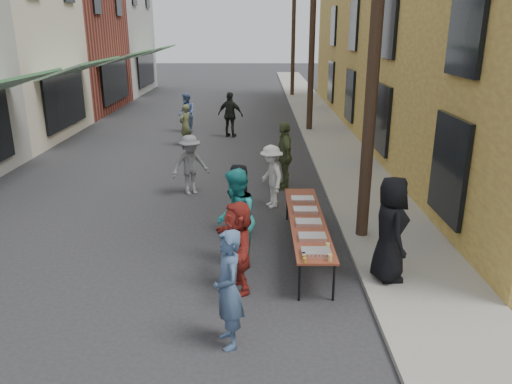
{
  "coord_description": "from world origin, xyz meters",
  "views": [
    {
      "loc": [
        2.03,
        -7.15,
        4.42
      ],
      "look_at": [
        1.98,
        2.3,
        1.3
      ],
      "focal_mm": 35.0,
      "sensor_mm": 36.0,
      "label": 1
    }
  ],
  "objects_px": {
    "utility_pole_mid": "(313,26)",
    "catering_tray_sausage": "(316,252)",
    "serving_table": "(307,221)",
    "guest_front_c": "(236,219)",
    "utility_pole_far": "(294,26)",
    "utility_pole_near": "(377,23)",
    "guest_front_a": "(239,199)",
    "server": "(390,229)"
  },
  "relations": [
    {
      "from": "utility_pole_mid",
      "to": "catering_tray_sausage",
      "type": "height_order",
      "value": "utility_pole_mid"
    },
    {
      "from": "serving_table",
      "to": "guest_front_c",
      "type": "relative_size",
      "value": 2.05
    },
    {
      "from": "utility_pole_mid",
      "to": "utility_pole_far",
      "type": "relative_size",
      "value": 1.0
    },
    {
      "from": "utility_pole_far",
      "to": "guest_front_c",
      "type": "height_order",
      "value": "utility_pole_far"
    },
    {
      "from": "utility_pole_near",
      "to": "catering_tray_sausage",
      "type": "xyz_separation_m",
      "value": [
        -1.29,
        -2.42,
        -3.71
      ]
    },
    {
      "from": "guest_front_a",
      "to": "serving_table",
      "type": "bearing_deg",
      "value": 72.56
    },
    {
      "from": "utility_pole_near",
      "to": "catering_tray_sausage",
      "type": "bearing_deg",
      "value": -118.07
    },
    {
      "from": "utility_pole_far",
      "to": "utility_pole_near",
      "type": "bearing_deg",
      "value": -90.0
    },
    {
      "from": "utility_pole_far",
      "to": "utility_pole_mid",
      "type": "bearing_deg",
      "value": -90.0
    },
    {
      "from": "serving_table",
      "to": "guest_front_a",
      "type": "bearing_deg",
      "value": 141.97
    },
    {
      "from": "catering_tray_sausage",
      "to": "guest_front_c",
      "type": "xyz_separation_m",
      "value": [
        -1.41,
        1.06,
        0.18
      ]
    },
    {
      "from": "serving_table",
      "to": "catering_tray_sausage",
      "type": "xyz_separation_m",
      "value": [
        -0.0,
        -1.65,
        0.08
      ]
    },
    {
      "from": "utility_pole_near",
      "to": "guest_front_a",
      "type": "distance_m",
      "value": 4.6
    },
    {
      "from": "utility_pole_near",
      "to": "guest_front_c",
      "type": "xyz_separation_m",
      "value": [
        -2.7,
        -1.36,
        -3.53
      ]
    },
    {
      "from": "utility_pole_near",
      "to": "catering_tray_sausage",
      "type": "distance_m",
      "value": 4.61
    },
    {
      "from": "utility_pole_near",
      "to": "utility_pole_far",
      "type": "distance_m",
      "value": 24.0
    },
    {
      "from": "utility_pole_far",
      "to": "guest_front_a",
      "type": "relative_size",
      "value": 5.66
    },
    {
      "from": "serving_table",
      "to": "catering_tray_sausage",
      "type": "distance_m",
      "value": 1.65
    },
    {
      "from": "utility_pole_far",
      "to": "serving_table",
      "type": "height_order",
      "value": "utility_pole_far"
    },
    {
      "from": "utility_pole_near",
      "to": "serving_table",
      "type": "distance_m",
      "value": 4.07
    },
    {
      "from": "utility_pole_near",
      "to": "guest_front_a",
      "type": "height_order",
      "value": "utility_pole_near"
    },
    {
      "from": "utility_pole_mid",
      "to": "guest_front_a",
      "type": "xyz_separation_m",
      "value": [
        -2.7,
        -11.67,
        -3.7
      ]
    },
    {
      "from": "utility_pole_far",
      "to": "serving_table",
      "type": "bearing_deg",
      "value": -92.98
    },
    {
      "from": "server",
      "to": "utility_pole_far",
      "type": "bearing_deg",
      "value": -3.54
    },
    {
      "from": "utility_pole_mid",
      "to": "catering_tray_sausage",
      "type": "relative_size",
      "value": 18.0
    },
    {
      "from": "catering_tray_sausage",
      "to": "serving_table",
      "type": "bearing_deg",
      "value": 90.0
    },
    {
      "from": "utility_pole_far",
      "to": "serving_table",
      "type": "relative_size",
      "value": 2.25
    },
    {
      "from": "serving_table",
      "to": "guest_front_a",
      "type": "relative_size",
      "value": 2.51
    },
    {
      "from": "utility_pole_mid",
      "to": "server",
      "type": "xyz_separation_m",
      "value": [
        0.05,
        -14.02,
        -3.44
      ]
    },
    {
      "from": "serving_table",
      "to": "guest_front_a",
      "type": "height_order",
      "value": "guest_front_a"
    },
    {
      "from": "utility_pole_mid",
      "to": "utility_pole_far",
      "type": "height_order",
      "value": "same"
    },
    {
      "from": "utility_pole_near",
      "to": "guest_front_a",
      "type": "bearing_deg",
      "value": 172.99
    },
    {
      "from": "catering_tray_sausage",
      "to": "server",
      "type": "height_order",
      "value": "server"
    },
    {
      "from": "utility_pole_mid",
      "to": "server",
      "type": "relative_size",
      "value": 4.71
    },
    {
      "from": "serving_table",
      "to": "catering_tray_sausage",
      "type": "bearing_deg",
      "value": -90.0
    },
    {
      "from": "serving_table",
      "to": "server",
      "type": "height_order",
      "value": "server"
    },
    {
      "from": "utility_pole_far",
      "to": "server",
      "type": "distance_m",
      "value": 26.24
    },
    {
      "from": "serving_table",
      "to": "utility_pole_far",
      "type": "bearing_deg",
      "value": 87.02
    },
    {
      "from": "serving_table",
      "to": "utility_pole_near",
      "type": "bearing_deg",
      "value": 30.83
    },
    {
      "from": "utility_pole_far",
      "to": "catering_tray_sausage",
      "type": "xyz_separation_m",
      "value": [
        -1.29,
        -26.42,
        -3.71
      ]
    },
    {
      "from": "utility_pole_far",
      "to": "guest_front_c",
      "type": "xyz_separation_m",
      "value": [
        -2.7,
        -25.36,
        -3.53
      ]
    },
    {
      "from": "utility_pole_mid",
      "to": "serving_table",
      "type": "xyz_separation_m",
      "value": [
        -1.29,
        -12.77,
        -3.79
      ]
    }
  ]
}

